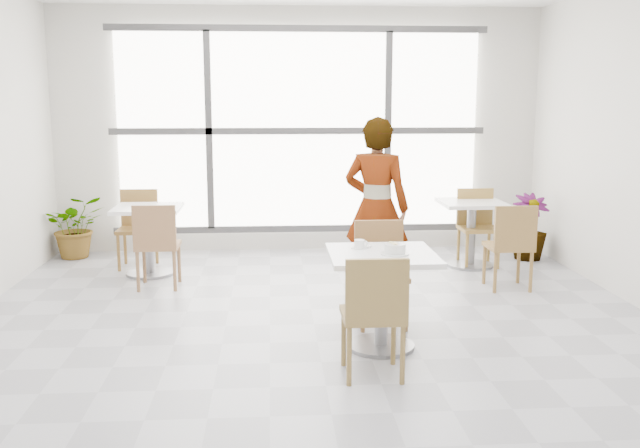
{
  "coord_description": "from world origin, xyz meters",
  "views": [
    {
      "loc": [
        -0.35,
        -5.33,
        1.9
      ],
      "look_at": [
        0.0,
        -0.3,
        1.0
      ],
      "focal_mm": 39.68,
      "sensor_mm": 36.0,
      "label": 1
    }
  ],
  "objects": [
    {
      "name": "chair_far",
      "position": [
        0.57,
        0.47,
        0.5
      ],
      "size": [
        0.42,
        0.42,
        0.87
      ],
      "color": "brown",
      "rests_on": "ground"
    },
    {
      "name": "chair_near",
      "position": [
        0.33,
        -0.78,
        0.5
      ],
      "size": [
        0.42,
        0.42,
        0.87
      ],
      "rotation": [
        0.0,
        0.0,
        3.14
      ],
      "color": "olive",
      "rests_on": "ground"
    },
    {
      "name": "bg_table_left",
      "position": [
        -1.68,
        2.28,
        0.49
      ],
      "size": [
        0.7,
        0.7,
        0.75
      ],
      "color": "white",
      "rests_on": "ground"
    },
    {
      "name": "wall_front",
      "position": [
        0.0,
        -3.5,
        1.5
      ],
      "size": [
        6.0,
        0.0,
        6.0
      ],
      "primitive_type": "plane",
      "rotation": [
        -1.57,
        0.0,
        0.0
      ],
      "color": "silver",
      "rests_on": "ground"
    },
    {
      "name": "bg_chair_right_far",
      "position": [
        2.01,
        2.53,
        0.5
      ],
      "size": [
        0.42,
        0.42,
        0.87
      ],
      "color": "olive",
      "rests_on": "ground"
    },
    {
      "name": "wall_back",
      "position": [
        0.0,
        3.5,
        1.5
      ],
      "size": [
        6.0,
        0.0,
        6.0
      ],
      "primitive_type": "plane",
      "rotation": [
        1.57,
        0.0,
        0.0
      ],
      "color": "silver",
      "rests_on": "ground"
    },
    {
      "name": "oatmeal_bowl",
      "position": [
        0.56,
        -0.24,
        0.79
      ],
      "size": [
        0.21,
        0.21,
        0.09
      ],
      "color": "silver",
      "rests_on": "main_table"
    },
    {
      "name": "bg_chair_right_near",
      "position": [
        2.02,
        1.39,
        0.5
      ],
      "size": [
        0.42,
        0.42,
        0.87
      ],
      "rotation": [
        0.0,
        0.0,
        3.14
      ],
      "color": "olive",
      "rests_on": "ground"
    },
    {
      "name": "bg_chair_left_far",
      "position": [
        -1.87,
        2.72,
        0.5
      ],
      "size": [
        0.42,
        0.42,
        0.87
      ],
      "color": "olive",
      "rests_on": "ground"
    },
    {
      "name": "plant_left",
      "position": [
        -2.7,
        3.2,
        0.38
      ],
      "size": [
        0.84,
        0.79,
        0.76
      ],
      "primitive_type": "imported",
      "rotation": [
        0.0,
        0.0,
        0.36
      ],
      "color": "#587A3F",
      "rests_on": "ground"
    },
    {
      "name": "bg_chair_left_near",
      "position": [
        -1.5,
        1.67,
        0.5
      ],
      "size": [
        0.42,
        0.42,
        0.87
      ],
      "rotation": [
        0.0,
        0.0,
        3.14
      ],
      "color": "#8F6440",
      "rests_on": "ground"
    },
    {
      "name": "person",
      "position": [
        0.66,
        1.32,
        0.86
      ],
      "size": [
        0.74,
        0.63,
        1.73
      ],
      "primitive_type": "imported",
      "rotation": [
        0.0,
        0.0,
        2.74
      ],
      "color": "black",
      "rests_on": "ground"
    },
    {
      "name": "plant_right",
      "position": [
        2.7,
        2.73,
        0.39
      ],
      "size": [
        0.47,
        0.47,
        0.78
      ],
      "primitive_type": "imported",
      "rotation": [
        0.0,
        0.0,
        0.06
      ],
      "color": "#597A43",
      "rests_on": "ground"
    },
    {
      "name": "main_table",
      "position": [
        0.48,
        -0.17,
        0.52
      ],
      "size": [
        0.8,
        0.8,
        0.75
      ],
      "color": "white",
      "rests_on": "ground"
    },
    {
      "name": "floor",
      "position": [
        0.0,
        0.0,
        0.0
      ],
      "size": [
        7.0,
        7.0,
        0.0
      ],
      "primitive_type": "plane",
      "color": "#9E9EA5",
      "rests_on": "ground"
    },
    {
      "name": "coffee_cup",
      "position": [
        0.33,
        -0.0,
        0.78
      ],
      "size": [
        0.16,
        0.13,
        0.07
      ],
      "color": "white",
      "rests_on": "main_table"
    },
    {
      "name": "window",
      "position": [
        0.0,
        3.44,
        1.5
      ],
      "size": [
        4.6,
        0.07,
        2.52
      ],
      "color": "white",
      "rests_on": "ground"
    },
    {
      "name": "bg_table_right",
      "position": [
        1.91,
        2.42,
        0.49
      ],
      "size": [
        0.7,
        0.7,
        0.75
      ],
      "color": "white",
      "rests_on": "ground"
    }
  ]
}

